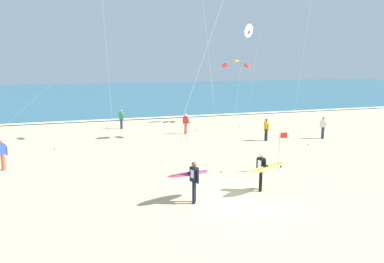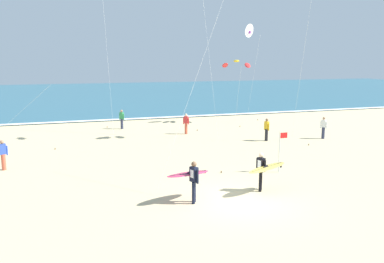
{
  "view_description": "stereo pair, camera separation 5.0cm",
  "coord_description": "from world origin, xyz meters",
  "px_view_note": "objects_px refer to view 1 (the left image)",
  "views": [
    {
      "loc": [
        -6.65,
        -13.91,
        5.66
      ],
      "look_at": [
        -0.61,
        4.34,
        2.16
      ],
      "focal_mm": 37.08,
      "sensor_mm": 36.0,
      "label": 1
    },
    {
      "loc": [
        -6.61,
        -13.92,
        5.66
      ],
      "look_at": [
        -0.61,
        4.34,
        2.16
      ],
      "focal_mm": 37.08,
      "sensor_mm": 36.0,
      "label": 2
    }
  ],
  "objects_px": {
    "surfer_lead": "(264,168)",
    "bystander_yellow_top": "(266,129)",
    "kite_delta_ivory_far": "(248,31)",
    "kite_arc_golden_near": "(236,64)",
    "bystander_white_top": "(323,128)",
    "bystander_red_top": "(186,124)",
    "lifeguard_flag": "(280,148)",
    "surfer_trailing": "(191,177)",
    "bystander_green_top": "(121,119)",
    "bystander_blue_top": "(3,155)"
  },
  "relations": [
    {
      "from": "surfer_trailing",
      "to": "bystander_yellow_top",
      "type": "xyz_separation_m",
      "value": [
        8.82,
        9.93,
        -0.23
      ]
    },
    {
      "from": "bystander_red_top",
      "to": "kite_delta_ivory_far",
      "type": "bearing_deg",
      "value": 28.34
    },
    {
      "from": "bystander_yellow_top",
      "to": "lifeguard_flag",
      "type": "xyz_separation_m",
      "value": [
        -3.22,
        -7.29,
        0.45
      ]
    },
    {
      "from": "bystander_yellow_top",
      "to": "bystander_green_top",
      "type": "bearing_deg",
      "value": 138.11
    },
    {
      "from": "surfer_lead",
      "to": "bystander_red_top",
      "type": "xyz_separation_m",
      "value": [
        0.85,
        13.99,
        -0.23
      ]
    },
    {
      "from": "surfer_trailing",
      "to": "lifeguard_flag",
      "type": "relative_size",
      "value": 1.02
    },
    {
      "from": "kite_arc_golden_near",
      "to": "bystander_red_top",
      "type": "xyz_separation_m",
      "value": [
        -6.01,
        -4.14,
        -4.45
      ]
    },
    {
      "from": "kite_delta_ivory_far",
      "to": "kite_arc_golden_near",
      "type": "bearing_deg",
      "value": 157.84
    },
    {
      "from": "surfer_lead",
      "to": "bystander_blue_top",
      "type": "height_order",
      "value": "surfer_lead"
    },
    {
      "from": "bystander_yellow_top",
      "to": "bystander_blue_top",
      "type": "distance_m",
      "value": 16.81
    },
    {
      "from": "surfer_trailing",
      "to": "bystander_green_top",
      "type": "height_order",
      "value": "surfer_trailing"
    },
    {
      "from": "surfer_lead",
      "to": "bystander_yellow_top",
      "type": "distance_m",
      "value": 11.18
    },
    {
      "from": "bystander_yellow_top",
      "to": "kite_delta_ivory_far",
      "type": "bearing_deg",
      "value": 73.66
    },
    {
      "from": "surfer_lead",
      "to": "lifeguard_flag",
      "type": "xyz_separation_m",
      "value": [
        2.25,
        2.46,
        0.22
      ]
    },
    {
      "from": "surfer_trailing",
      "to": "bystander_green_top",
      "type": "distance_m",
      "value": 17.99
    },
    {
      "from": "kite_arc_golden_near",
      "to": "kite_delta_ivory_far",
      "type": "bearing_deg",
      "value": -22.16
    },
    {
      "from": "surfer_lead",
      "to": "lifeguard_flag",
      "type": "bearing_deg",
      "value": 47.59
    },
    {
      "from": "kite_arc_golden_near",
      "to": "lifeguard_flag",
      "type": "xyz_separation_m",
      "value": [
        -4.61,
        -15.67,
        -4.0
      ]
    },
    {
      "from": "kite_arc_golden_near",
      "to": "bystander_white_top",
      "type": "distance_m",
      "value": 10.44
    },
    {
      "from": "bystander_red_top",
      "to": "bystander_white_top",
      "type": "height_order",
      "value": "same"
    },
    {
      "from": "surfer_lead",
      "to": "bystander_yellow_top",
      "type": "xyz_separation_m",
      "value": [
        5.47,
        9.75,
        -0.23
      ]
    },
    {
      "from": "bystander_red_top",
      "to": "bystander_green_top",
      "type": "bearing_deg",
      "value": 138.83
    },
    {
      "from": "kite_arc_golden_near",
      "to": "bystander_red_top",
      "type": "bearing_deg",
      "value": -145.41
    },
    {
      "from": "bystander_white_top",
      "to": "bystander_yellow_top",
      "type": "distance_m",
      "value": 4.32
    },
    {
      "from": "kite_arc_golden_near",
      "to": "bystander_white_top",
      "type": "bearing_deg",
      "value": -72.19
    },
    {
      "from": "surfer_trailing",
      "to": "bystander_white_top",
      "type": "height_order",
      "value": "surfer_trailing"
    },
    {
      "from": "surfer_trailing",
      "to": "bystander_white_top",
      "type": "bearing_deg",
      "value": 35.43
    },
    {
      "from": "bystander_red_top",
      "to": "bystander_green_top",
      "type": "xyz_separation_m",
      "value": [
        -4.37,
        3.82,
        0.0
      ]
    },
    {
      "from": "lifeguard_flag",
      "to": "bystander_white_top",
      "type": "bearing_deg",
      "value": 41.67
    },
    {
      "from": "bystander_red_top",
      "to": "bystander_blue_top",
      "type": "distance_m",
      "value": 13.75
    },
    {
      "from": "bystander_white_top",
      "to": "bystander_blue_top",
      "type": "bearing_deg",
      "value": -174.93
    },
    {
      "from": "kite_delta_ivory_far",
      "to": "bystander_green_top",
      "type": "bearing_deg",
      "value": 179.67
    },
    {
      "from": "surfer_lead",
      "to": "bystander_yellow_top",
      "type": "bearing_deg",
      "value": 60.7
    },
    {
      "from": "kite_delta_ivory_far",
      "to": "lifeguard_flag",
      "type": "bearing_deg",
      "value": -110.01
    },
    {
      "from": "bystander_red_top",
      "to": "lifeguard_flag",
      "type": "relative_size",
      "value": 0.76
    },
    {
      "from": "bystander_white_top",
      "to": "bystander_yellow_top",
      "type": "bearing_deg",
      "value": 171.88
    },
    {
      "from": "kite_arc_golden_near",
      "to": "bystander_blue_top",
      "type": "xyz_separation_m",
      "value": [
        -18.02,
        -10.85,
        -4.45
      ]
    },
    {
      "from": "surfer_trailing",
      "to": "kite_delta_ivory_far",
      "type": "relative_size",
      "value": 0.25
    },
    {
      "from": "surfer_trailing",
      "to": "kite_arc_golden_near",
      "type": "bearing_deg",
      "value": 60.86
    },
    {
      "from": "bystander_red_top",
      "to": "lifeguard_flag",
      "type": "xyz_separation_m",
      "value": [
        1.4,
        -11.53,
        0.45
      ]
    },
    {
      "from": "bystander_yellow_top",
      "to": "lifeguard_flag",
      "type": "bearing_deg",
      "value": -113.85
    },
    {
      "from": "bystander_green_top",
      "to": "kite_delta_ivory_far",
      "type": "bearing_deg",
      "value": -0.33
    },
    {
      "from": "kite_arc_golden_near",
      "to": "bystander_green_top",
      "type": "relative_size",
      "value": 3.54
    },
    {
      "from": "surfer_trailing",
      "to": "surfer_lead",
      "type": "bearing_deg",
      "value": 3.12
    },
    {
      "from": "surfer_trailing",
      "to": "kite_arc_golden_near",
      "type": "xyz_separation_m",
      "value": [
        10.21,
        18.31,
        4.22
      ]
    },
    {
      "from": "lifeguard_flag",
      "to": "kite_arc_golden_near",
      "type": "bearing_deg",
      "value": 73.6
    },
    {
      "from": "surfer_lead",
      "to": "bystander_yellow_top",
      "type": "height_order",
      "value": "surfer_lead"
    },
    {
      "from": "lifeguard_flag",
      "to": "bystander_red_top",
      "type": "bearing_deg",
      "value": 96.91
    },
    {
      "from": "kite_delta_ivory_far",
      "to": "lifeguard_flag",
      "type": "height_order",
      "value": "kite_delta_ivory_far"
    },
    {
      "from": "bystander_red_top",
      "to": "lifeguard_flag",
      "type": "height_order",
      "value": "lifeguard_flag"
    }
  ]
}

